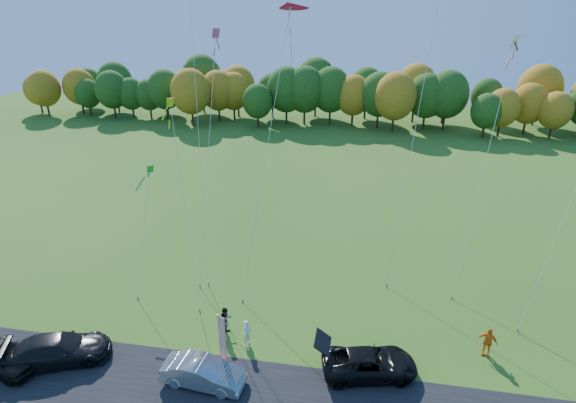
% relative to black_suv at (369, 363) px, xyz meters
% --- Properties ---
extents(ground, '(160.00, 160.00, 0.00)m').
position_rel_black_suv_xyz_m(ground, '(-5.74, 0.89, -0.72)').
color(ground, '#2A5D18').
extents(asphalt_strip, '(90.00, 6.00, 0.01)m').
position_rel_black_suv_xyz_m(asphalt_strip, '(-5.74, -3.11, -0.72)').
color(asphalt_strip, black).
rests_on(asphalt_strip, ground).
extents(tree_line, '(116.00, 12.00, 10.00)m').
position_rel_black_suv_xyz_m(tree_line, '(-5.74, 55.89, -0.72)').
color(tree_line, '#1E4711').
rests_on(tree_line, ground).
extents(black_suv, '(5.58, 3.46, 1.44)m').
position_rel_black_suv_xyz_m(black_suv, '(0.00, 0.00, 0.00)').
color(black_suv, black).
rests_on(black_suv, ground).
extents(silver_sedan, '(4.61, 1.92, 1.48)m').
position_rel_black_suv_xyz_m(silver_sedan, '(-8.70, -2.29, 0.02)').
color(silver_sedan, '#AEAEB3').
rests_on(silver_sedan, ground).
extents(dark_truck_a, '(6.08, 4.30, 1.64)m').
position_rel_black_suv_xyz_m(dark_truck_a, '(-17.36, -2.10, 0.10)').
color(dark_truck_a, black).
rests_on(dark_truck_a, ground).
extents(person_tailgate_a, '(0.54, 0.71, 1.75)m').
position_rel_black_suv_xyz_m(person_tailgate_a, '(-7.15, 1.04, 0.15)').
color(person_tailgate_a, white).
rests_on(person_tailgate_a, ground).
extents(person_tailgate_b, '(1.03, 1.12, 1.84)m').
position_rel_black_suv_xyz_m(person_tailgate_b, '(-8.71, 1.87, 0.20)').
color(person_tailgate_b, gray).
rests_on(person_tailgate_b, ground).
extents(person_east, '(1.18, 0.84, 1.87)m').
position_rel_black_suv_xyz_m(person_east, '(6.65, 2.67, 0.21)').
color(person_east, orange).
rests_on(person_east, ground).
extents(feather_flag, '(0.46, 0.23, 3.68)m').
position_rel_black_suv_xyz_m(feather_flag, '(-7.94, -1.13, 1.52)').
color(feather_flag, '#999999').
rests_on(feather_flag, ground).
extents(kite_delta_blue, '(5.81, 12.59, 29.33)m').
position_rel_black_suv_xyz_m(kite_delta_blue, '(-13.63, 12.39, 13.40)').
color(kite_delta_blue, '#4C3F33').
rests_on(kite_delta_blue, ground).
extents(kite_parafoil_orange, '(5.23, 12.52, 27.21)m').
position_rel_black_suv_xyz_m(kite_parafoil_orange, '(2.80, 14.73, 12.71)').
color(kite_parafoil_orange, '#4C3F33').
rests_on(kite_parafoil_orange, ground).
extents(kite_delta_red, '(3.03, 9.72, 20.08)m').
position_rel_black_suv_xyz_m(kite_delta_red, '(-7.66, 9.70, 9.20)').
color(kite_delta_red, '#4C3F33').
rests_on(kite_delta_red, ground).
extents(kite_diamond_yellow, '(3.92, 6.57, 13.25)m').
position_rel_black_suv_xyz_m(kite_diamond_yellow, '(-12.79, 6.61, 5.71)').
color(kite_diamond_yellow, '#4C3F33').
rests_on(kite_diamond_yellow, ground).
extents(kite_diamond_green, '(1.00, 4.81, 8.69)m').
position_rel_black_suv_xyz_m(kite_diamond_green, '(-15.90, 6.70, 4.25)').
color(kite_diamond_green, '#4C3F33').
rests_on(kite_diamond_green, ground).
extents(kite_diamond_white, '(3.81, 8.24, 17.40)m').
position_rel_black_suv_xyz_m(kite_diamond_white, '(7.15, 11.78, 7.68)').
color(kite_diamond_white, '#4C3F33').
rests_on(kite_diamond_white, ground).
extents(kite_diamond_pink, '(1.17, 7.79, 17.63)m').
position_rel_black_suv_xyz_m(kite_diamond_pink, '(-12.17, 10.39, 9.03)').
color(kite_diamond_pink, '#4C3F33').
rests_on(kite_diamond_pink, ground).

